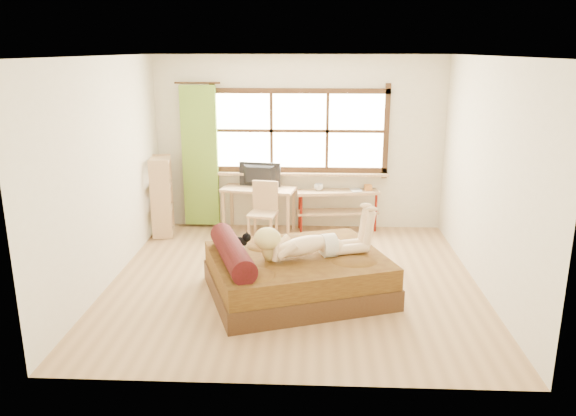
# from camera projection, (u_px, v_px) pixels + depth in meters

# --- Properties ---
(floor) EXTENTS (4.50, 4.50, 0.00)m
(floor) POSITION_uv_depth(u_px,v_px,m) (294.00, 280.00, 6.98)
(floor) COLOR #9E754C
(floor) RESTS_ON ground
(ceiling) EXTENTS (4.50, 4.50, 0.00)m
(ceiling) POSITION_uv_depth(u_px,v_px,m) (294.00, 56.00, 6.24)
(ceiling) COLOR white
(ceiling) RESTS_ON wall_back
(wall_back) EXTENTS (4.50, 0.00, 4.50)m
(wall_back) POSITION_uv_depth(u_px,v_px,m) (299.00, 143.00, 8.77)
(wall_back) COLOR silver
(wall_back) RESTS_ON floor
(wall_front) EXTENTS (4.50, 0.00, 4.50)m
(wall_front) POSITION_uv_depth(u_px,v_px,m) (283.00, 236.00, 4.45)
(wall_front) COLOR silver
(wall_front) RESTS_ON floor
(wall_left) EXTENTS (0.00, 4.50, 4.50)m
(wall_left) POSITION_uv_depth(u_px,v_px,m) (106.00, 173.00, 6.71)
(wall_left) COLOR silver
(wall_left) RESTS_ON floor
(wall_right) EXTENTS (0.00, 4.50, 4.50)m
(wall_right) POSITION_uv_depth(u_px,v_px,m) (487.00, 176.00, 6.51)
(wall_right) COLOR silver
(wall_right) RESTS_ON floor
(window) EXTENTS (2.80, 0.16, 1.46)m
(window) POSITION_uv_depth(u_px,v_px,m) (299.00, 134.00, 8.70)
(window) COLOR #FFEDBF
(window) RESTS_ON wall_back
(curtain) EXTENTS (0.55, 0.10, 2.20)m
(curtain) POSITION_uv_depth(u_px,v_px,m) (200.00, 157.00, 8.78)
(curtain) COLOR #4F8123
(curtain) RESTS_ON wall_back
(bed) EXTENTS (2.37, 2.13, 0.74)m
(bed) POSITION_uv_depth(u_px,v_px,m) (294.00, 273.00, 6.52)
(bed) COLOR #35190F
(bed) RESTS_ON floor
(woman) EXTENTS (1.42, 0.82, 0.59)m
(woman) POSITION_uv_depth(u_px,v_px,m) (311.00, 232.00, 6.34)
(woman) COLOR beige
(woman) RESTS_ON bed
(kitten) EXTENTS (0.32, 0.21, 0.23)m
(kitten) POSITION_uv_depth(u_px,v_px,m) (237.00, 241.00, 6.57)
(kitten) COLOR black
(kitten) RESTS_ON bed
(desk) EXTENTS (1.19, 0.70, 0.70)m
(desk) POSITION_uv_depth(u_px,v_px,m) (259.00, 194.00, 8.71)
(desk) COLOR tan
(desk) RESTS_ON floor
(monitor) EXTENTS (0.66, 0.20, 0.38)m
(monitor) POSITION_uv_depth(u_px,v_px,m) (259.00, 175.00, 8.69)
(monitor) COLOR black
(monitor) RESTS_ON desk
(chair) EXTENTS (0.45, 0.45, 0.88)m
(chair) POSITION_uv_depth(u_px,v_px,m) (264.00, 208.00, 8.39)
(chair) COLOR tan
(chair) RESTS_ON floor
(pipe_shelf) EXTENTS (1.31, 0.48, 0.73)m
(pipe_shelf) POSITION_uv_depth(u_px,v_px,m) (338.00, 201.00, 8.81)
(pipe_shelf) COLOR tan
(pipe_shelf) RESTS_ON floor
(cup) EXTENTS (0.15, 0.15, 0.11)m
(cup) POSITION_uv_depth(u_px,v_px,m) (319.00, 187.00, 8.76)
(cup) COLOR gray
(cup) RESTS_ON pipe_shelf
(book) EXTENTS (0.19, 0.25, 0.02)m
(book) POSITION_uv_depth(u_px,v_px,m) (351.00, 190.00, 8.75)
(book) COLOR gray
(book) RESTS_ON pipe_shelf
(bookshelf) EXTENTS (0.39, 0.57, 1.21)m
(bookshelf) POSITION_uv_depth(u_px,v_px,m) (162.00, 196.00, 8.55)
(bookshelf) COLOR tan
(bookshelf) RESTS_ON floor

